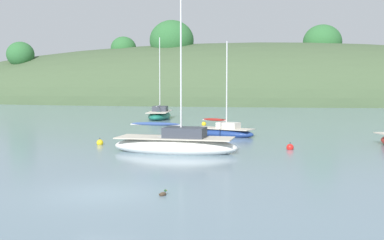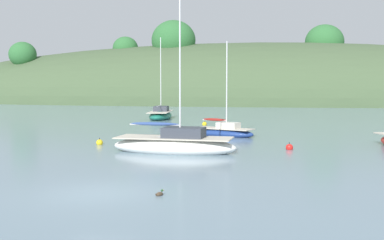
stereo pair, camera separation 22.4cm
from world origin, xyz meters
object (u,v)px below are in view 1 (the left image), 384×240
duck_trailing (163,194)px  sailboat_white_near (224,132)px  mooring_buoy_outer (290,147)px  mooring_buoy_inner (204,124)px  sailboat_yellow_far (176,145)px  mooring_buoy_channel (100,143)px  sailboat_red_portside (160,115)px

duck_trailing → sailboat_white_near: bearing=89.4°
mooring_buoy_outer → mooring_buoy_inner: 17.80m
sailboat_white_near → duck_trailing: (-0.20, -20.09, -0.28)m
mooring_buoy_inner → duck_trailing: (2.62, -29.31, -0.07)m
sailboat_yellow_far → sailboat_white_near: sailboat_yellow_far is taller
mooring_buoy_outer → duck_trailing: (-4.88, -13.17, -0.07)m
sailboat_yellow_far → sailboat_white_near: 9.40m
sailboat_white_near → mooring_buoy_channel: (-7.45, -6.53, -0.21)m
sailboat_white_near → mooring_buoy_inner: bearing=107.0°
sailboat_yellow_far → sailboat_red_portside: bearing=105.1°
mooring_buoy_outer → mooring_buoy_channel: same height
mooring_buoy_outer → duck_trailing: 14.05m
sailboat_red_portside → mooring_buoy_channel: 23.54m
mooring_buoy_outer → sailboat_red_portside: bearing=119.7°
sailboat_white_near → sailboat_red_portside: bearing=117.8°
mooring_buoy_channel → duck_trailing: (7.25, -13.56, -0.07)m
sailboat_red_portside → duck_trailing: size_ratio=22.97×
mooring_buoy_inner → duck_trailing: 29.43m
mooring_buoy_channel → mooring_buoy_outer: bearing=-1.8°
sailboat_white_near → sailboat_yellow_far: bearing=-101.6°
sailboat_yellow_far → duck_trailing: size_ratio=24.68×
sailboat_red_portside → mooring_buoy_inner: 9.87m
mooring_buoy_channel → sailboat_red_portside: bearing=93.6°
sailboat_yellow_far → duck_trailing: bearing=-81.2°
sailboat_white_near → duck_trailing: sailboat_white_near is taller
sailboat_white_near → mooring_buoy_inner: 9.65m
sailboat_red_portside → mooring_buoy_inner: bearing=-51.7°
sailboat_yellow_far → mooring_buoy_inner: size_ratio=18.61×
sailboat_red_portside → duck_trailing: bearing=-76.7°
sailboat_yellow_far → sailboat_white_near: (1.89, 9.21, -0.11)m
mooring_buoy_outer → mooring_buoy_channel: (-12.13, 0.39, 0.00)m
mooring_buoy_inner → sailboat_red_portside: bearing=128.3°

